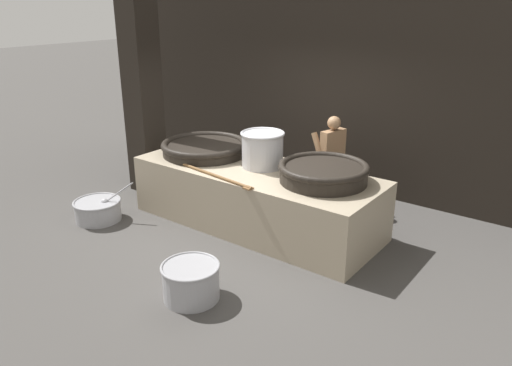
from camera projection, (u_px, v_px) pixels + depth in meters
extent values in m
plane|color=#474442|center=(256.00, 224.00, 7.52)|extent=(60.00, 60.00, 0.00)
cube|color=black|center=(336.00, 69.00, 8.51)|extent=(9.11, 0.24, 4.10)
cube|color=black|center=(141.00, 72.00, 8.22)|extent=(0.48, 0.48, 4.10)
cube|color=tan|center=(256.00, 197.00, 7.37)|extent=(3.71, 1.41, 0.87)
cylinder|color=black|center=(205.00, 149.00, 7.88)|extent=(1.32, 1.32, 0.15)
torus|color=black|center=(205.00, 145.00, 7.85)|extent=(1.37, 1.37, 0.11)
cylinder|color=black|center=(323.00, 174.00, 6.68)|extent=(1.17, 1.17, 0.21)
torus|color=black|center=(324.00, 167.00, 6.65)|extent=(1.22, 1.22, 0.09)
cylinder|color=#B7B7BC|center=(262.00, 150.00, 7.24)|extent=(0.60, 0.60, 0.50)
torus|color=#B7B7BC|center=(263.00, 133.00, 7.15)|extent=(0.64, 0.64, 0.04)
cylinder|color=brown|center=(212.00, 174.00, 6.93)|extent=(1.54, 0.24, 0.04)
cube|color=brown|center=(248.00, 188.00, 6.47)|extent=(0.13, 0.11, 0.02)
cylinder|color=#9E7551|center=(327.00, 187.00, 7.95)|extent=(0.11, 0.11, 0.74)
cylinder|color=#9E7551|center=(334.00, 184.00, 8.05)|extent=(0.11, 0.11, 0.74)
cube|color=#722D4C|center=(331.00, 177.00, 7.95)|extent=(0.22, 0.26, 0.48)
cube|color=#9E7551|center=(333.00, 147.00, 7.77)|extent=(0.24, 0.47, 0.55)
cylinder|color=#9E7551|center=(318.00, 149.00, 7.71)|extent=(0.31, 0.15, 0.50)
cylinder|color=#9E7551|center=(338.00, 143.00, 7.98)|extent=(0.31, 0.15, 0.50)
sphere|color=#9E7551|center=(334.00, 123.00, 7.64)|extent=(0.21, 0.21, 0.21)
cylinder|color=#9E9EA3|center=(98.00, 211.00, 7.61)|extent=(0.68, 0.68, 0.30)
torus|color=#9E9EA3|center=(97.00, 202.00, 7.55)|extent=(0.72, 0.72, 0.03)
cylinder|color=tan|center=(97.00, 207.00, 7.58)|extent=(0.60, 0.60, 0.08)
sphere|color=#9E9EA3|center=(105.00, 202.00, 7.56)|extent=(0.12, 0.12, 0.12)
cylinder|color=#9E9EA3|center=(119.00, 193.00, 7.51)|extent=(0.37, 0.31, 0.33)
cylinder|color=#9E9EA3|center=(191.00, 282.00, 5.60)|extent=(0.64, 0.64, 0.41)
torus|color=#9E9EA3|center=(190.00, 266.00, 5.53)|extent=(0.67, 0.67, 0.03)
cylinder|color=orange|center=(191.00, 275.00, 5.57)|extent=(0.56, 0.56, 0.10)
cylinder|color=orange|center=(184.00, 266.00, 5.61)|extent=(0.06, 0.06, 0.04)
cylinder|color=orange|center=(176.00, 268.00, 5.59)|extent=(0.07, 0.07, 0.04)
cylinder|color=orange|center=(191.00, 268.00, 5.58)|extent=(0.06, 0.06, 0.04)
cylinder|color=orange|center=(182.00, 268.00, 5.58)|extent=(0.07, 0.07, 0.04)
cylinder|color=orange|center=(192.00, 272.00, 5.51)|extent=(0.06, 0.06, 0.04)
cylinder|color=orange|center=(193.00, 266.00, 5.62)|extent=(0.06, 0.06, 0.03)
cylinder|color=orange|center=(181.00, 267.00, 5.60)|extent=(0.05, 0.06, 0.04)
cylinder|color=orange|center=(200.00, 260.00, 5.74)|extent=(0.04, 0.04, 0.04)
cylinder|color=orange|center=(199.00, 271.00, 5.53)|extent=(0.06, 0.06, 0.03)
cylinder|color=orange|center=(193.00, 272.00, 5.52)|extent=(0.06, 0.05, 0.02)
cylinder|color=orange|center=(189.00, 267.00, 5.61)|extent=(0.05, 0.06, 0.03)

